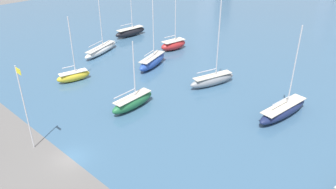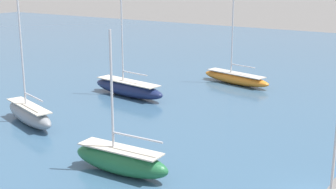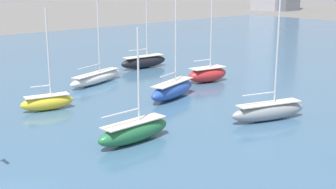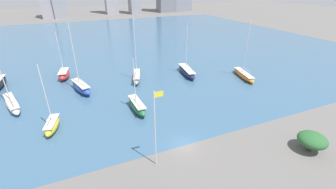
{
  "view_description": "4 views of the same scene",
  "coord_description": "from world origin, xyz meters",
  "px_view_note": "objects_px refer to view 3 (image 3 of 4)",
  "views": [
    {
      "loc": [
        29.75,
        -14.87,
        25.06
      ],
      "look_at": [
        3.46,
        13.39,
        4.76
      ],
      "focal_mm": 35.0,
      "sensor_mm": 36.0,
      "label": 1
    },
    {
      "loc": [
        -27.92,
        -7.02,
        14.07
      ],
      "look_at": [
        3.64,
        13.88,
        4.27
      ],
      "focal_mm": 50.0,
      "sensor_mm": 36.0,
      "label": 2
    },
    {
      "loc": [
        28.37,
        -11.61,
        14.66
      ],
      "look_at": [
        -4.54,
        18.14,
        3.48
      ],
      "focal_mm": 50.0,
      "sensor_mm": 36.0,
      "label": 3
    },
    {
      "loc": [
        -13.05,
        -24.21,
        22.36
      ],
      "look_at": [
        2.63,
        12.48,
        2.57
      ],
      "focal_mm": 24.0,
      "sensor_mm": 36.0,
      "label": 4
    }
  ],
  "objects_px": {
    "sailboat_black": "(144,61)",
    "sailboat_blue": "(173,89)",
    "sailboat_green": "(134,131)",
    "sailboat_yellow": "(47,102)",
    "sailboat_red": "(208,74)",
    "sailboat_white": "(96,77)",
    "sailboat_gray": "(269,110)"
  },
  "relations": [
    {
      "from": "sailboat_gray",
      "to": "sailboat_green",
      "type": "bearing_deg",
      "value": -88.12
    },
    {
      "from": "sailboat_black",
      "to": "sailboat_blue",
      "type": "bearing_deg",
      "value": -25.33
    },
    {
      "from": "sailboat_gray",
      "to": "sailboat_red",
      "type": "relative_size",
      "value": 1.3
    },
    {
      "from": "sailboat_blue",
      "to": "sailboat_red",
      "type": "distance_m",
      "value": 10.63
    },
    {
      "from": "sailboat_blue",
      "to": "sailboat_green",
      "type": "xyz_separation_m",
      "value": [
        9.37,
        -13.4,
        -0.09
      ]
    },
    {
      "from": "sailboat_yellow",
      "to": "sailboat_green",
      "type": "bearing_deg",
      "value": 15.92
    },
    {
      "from": "sailboat_gray",
      "to": "sailboat_red",
      "type": "xyz_separation_m",
      "value": [
        -17.03,
        8.8,
        0.07
      ]
    },
    {
      "from": "sailboat_yellow",
      "to": "sailboat_red",
      "type": "relative_size",
      "value": 0.96
    },
    {
      "from": "sailboat_yellow",
      "to": "sailboat_red",
      "type": "xyz_separation_m",
      "value": [
        2.08,
        24.17,
        0.15
      ]
    },
    {
      "from": "sailboat_black",
      "to": "sailboat_gray",
      "type": "xyz_separation_m",
      "value": [
        31.39,
        -8.75,
        -0.02
      ]
    },
    {
      "from": "sailboat_blue",
      "to": "sailboat_yellow",
      "type": "xyz_separation_m",
      "value": [
        -5.58,
        -14.13,
        -0.15
      ]
    },
    {
      "from": "sailboat_blue",
      "to": "sailboat_black",
      "type": "relative_size",
      "value": 1.18
    },
    {
      "from": "sailboat_yellow",
      "to": "sailboat_gray",
      "type": "bearing_deg",
      "value": 51.92
    },
    {
      "from": "sailboat_black",
      "to": "sailboat_red",
      "type": "relative_size",
      "value": 1.08
    },
    {
      "from": "sailboat_red",
      "to": "sailboat_green",
      "type": "bearing_deg",
      "value": -51.86
    },
    {
      "from": "sailboat_blue",
      "to": "sailboat_white",
      "type": "bearing_deg",
      "value": 173.59
    },
    {
      "from": "sailboat_green",
      "to": "sailboat_white",
      "type": "distance_m",
      "value": 25.19
    },
    {
      "from": "sailboat_blue",
      "to": "sailboat_red",
      "type": "height_order",
      "value": "sailboat_blue"
    },
    {
      "from": "sailboat_blue",
      "to": "sailboat_white",
      "type": "relative_size",
      "value": 0.97
    },
    {
      "from": "sailboat_black",
      "to": "sailboat_white",
      "type": "height_order",
      "value": "sailboat_white"
    },
    {
      "from": "sailboat_green",
      "to": "sailboat_black",
      "type": "distance_m",
      "value": 35.9
    },
    {
      "from": "sailboat_green",
      "to": "sailboat_white",
      "type": "relative_size",
      "value": 0.67
    },
    {
      "from": "sailboat_blue",
      "to": "sailboat_gray",
      "type": "bearing_deg",
      "value": -11.41
    },
    {
      "from": "sailboat_black",
      "to": "sailboat_white",
      "type": "xyz_separation_m",
      "value": [
        4.57,
        -12.38,
        -0.18
      ]
    },
    {
      "from": "sailboat_blue",
      "to": "sailboat_yellow",
      "type": "bearing_deg",
      "value": -128.19
    },
    {
      "from": "sailboat_black",
      "to": "sailboat_gray",
      "type": "bearing_deg",
      "value": -11.7
    },
    {
      "from": "sailboat_blue",
      "to": "sailboat_green",
      "type": "height_order",
      "value": "sailboat_blue"
    },
    {
      "from": "sailboat_blue",
      "to": "sailboat_green",
      "type": "relative_size",
      "value": 1.46
    },
    {
      "from": "sailboat_gray",
      "to": "sailboat_red",
      "type": "height_order",
      "value": "sailboat_gray"
    },
    {
      "from": "sailboat_black",
      "to": "sailboat_yellow",
      "type": "height_order",
      "value": "sailboat_black"
    },
    {
      "from": "sailboat_black",
      "to": "sailboat_yellow",
      "type": "relative_size",
      "value": 1.13
    },
    {
      "from": "sailboat_yellow",
      "to": "sailboat_white",
      "type": "bearing_deg",
      "value": 136.42
    }
  ]
}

